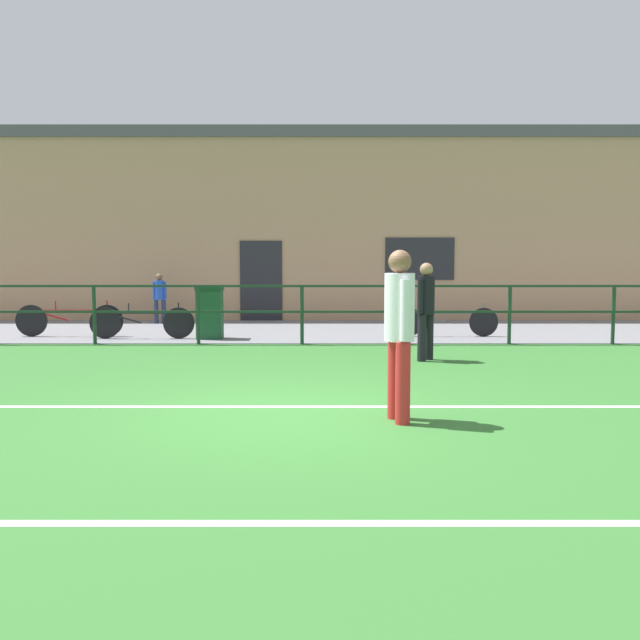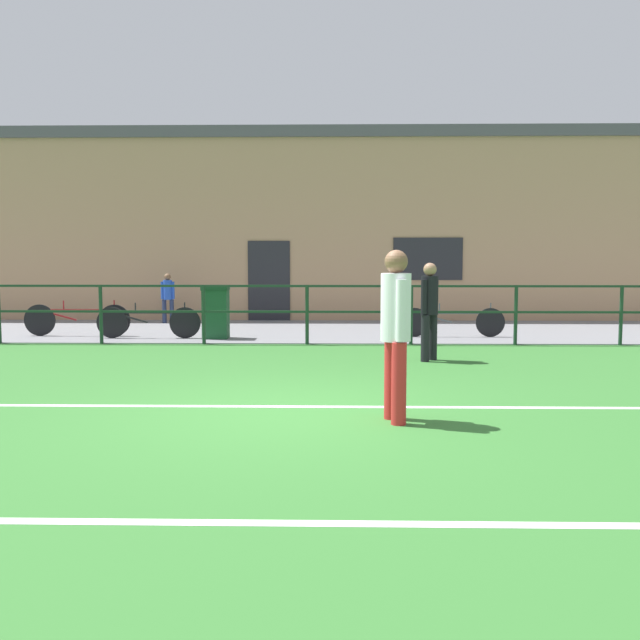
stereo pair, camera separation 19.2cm
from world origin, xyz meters
name	(u,v)px [view 1 (the left image)]	position (x,y,z in m)	size (l,w,h in m)	color
ground	(291,414)	(0.00, 0.00, -0.02)	(60.00, 44.00, 0.04)	#33702D
field_line_touchline	(292,407)	(0.00, 0.27, 0.00)	(36.00, 0.11, 0.00)	white
field_line_hash	(268,523)	(0.00, -3.26, 0.00)	(36.00, 0.11, 0.00)	white
pavement_strip	(308,330)	(0.00, 8.50, 0.01)	(48.00, 5.00, 0.02)	slate
perimeter_fence	(305,306)	(0.00, 6.00, 0.75)	(36.07, 0.07, 1.15)	#193823
clubhouse_facade	(310,226)	(0.00, 12.20, 2.54)	(28.00, 2.56, 5.06)	tan
player_goalkeeper	(429,305)	(2.07, 3.87, 0.90)	(0.31, 0.36, 1.59)	black
player_striker	(402,325)	(1.16, -0.43, 1.00)	(0.31, 0.47, 1.76)	red
spectator_child	(162,295)	(-3.67, 10.13, 0.73)	(0.34, 0.22, 1.25)	#232D4C
bicycle_parked_0	(449,321)	(2.99, 7.20, 0.34)	(2.18, 0.04, 0.71)	black
bicycle_parked_1	(145,322)	(-3.30, 6.81, 0.35)	(2.14, 0.04, 0.74)	black
bicycle_parked_2	(72,320)	(-4.91, 7.20, 0.37)	(2.26, 0.04, 0.76)	black
trash_bin_0	(213,312)	(-1.90, 6.82, 0.56)	(0.54, 0.46, 1.07)	#194C28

